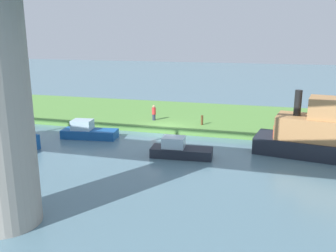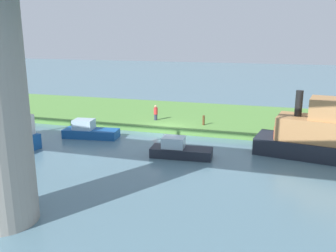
{
  "view_description": "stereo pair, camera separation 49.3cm",
  "coord_description": "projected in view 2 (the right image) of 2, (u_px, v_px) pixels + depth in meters",
  "views": [
    {
      "loc": [
        -8.17,
        28.04,
        8.06
      ],
      "look_at": [
        -1.76,
        5.0,
        2.0
      ],
      "focal_mm": 38.7,
      "sensor_mm": 36.0,
      "label": 1
    },
    {
      "loc": [
        -8.64,
        27.9,
        8.06
      ],
      "look_at": [
        -1.76,
        5.0,
        2.0
      ],
      "focal_mm": 38.7,
      "sensor_mm": 36.0,
      "label": 2
    }
  ],
  "objects": [
    {
      "name": "ground_plane",
      "position": [
        165.0,
        134.0,
        30.29
      ],
      "size": [
        160.0,
        160.0,
        0.0
      ],
      "primitive_type": "plane",
      "color": "slate"
    },
    {
      "name": "grassy_bank",
      "position": [
        183.0,
        116.0,
        35.8
      ],
      "size": [
        80.0,
        12.0,
        0.5
      ],
      "primitive_type": "cube",
      "color": "#5B9342",
      "rests_on": "ground"
    },
    {
      "name": "person_on_bank",
      "position": [
        156.0,
        113.0,
        32.74
      ],
      "size": [
        0.51,
        0.51,
        1.39
      ],
      "color": "#2D334C",
      "rests_on": "grassy_bank"
    },
    {
      "name": "mooring_post",
      "position": [
        204.0,
        120.0,
        31.03
      ],
      "size": [
        0.2,
        0.2,
        0.83
      ],
      "primitive_type": "cylinder",
      "color": "brown",
      "rests_on": "grassy_bank"
    },
    {
      "name": "riverboat_paddlewheel",
      "position": [
        329.0,
        135.0,
        23.86
      ],
      "size": [
        9.06,
        4.29,
        4.44
      ],
      "color": "#1E232D",
      "rests_on": "ground"
    },
    {
      "name": "pontoon_yellow",
      "position": [
        89.0,
        131.0,
        29.07
      ],
      "size": [
        4.53,
        2.06,
        1.46
      ],
      "color": "#195199",
      "rests_on": "ground"
    },
    {
      "name": "skiff_small",
      "position": [
        179.0,
        150.0,
        24.43
      ],
      "size": [
        4.22,
        1.76,
        1.38
      ],
      "color": "#1E232D",
      "rests_on": "ground"
    }
  ]
}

